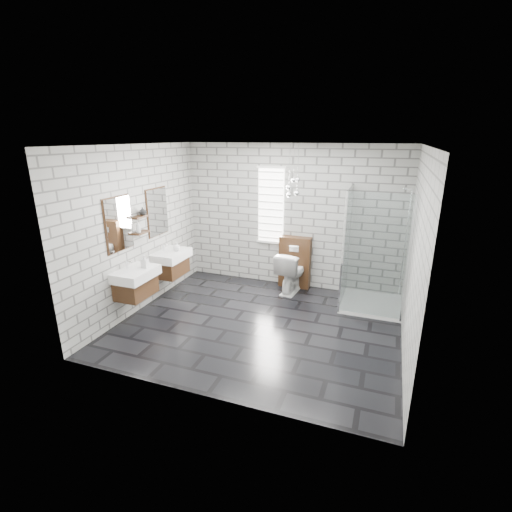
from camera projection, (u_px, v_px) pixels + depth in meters
The scene contains 20 objects.
floor at pixel (259, 325), 5.82m from camera, with size 4.20×3.60×0.02m, color black.
ceiling at pixel (260, 144), 4.98m from camera, with size 4.20×3.60×0.02m, color white.
wall_back at pixel (291, 217), 7.02m from camera, with size 4.20×0.02×2.70m, color #A5A6A0.
wall_front at pixel (200, 287), 3.78m from camera, with size 4.20×0.02×2.70m, color #A5A6A0.
wall_left at pixel (139, 230), 6.09m from camera, with size 0.02×3.60×2.70m, color #A5A6A0.
wall_right at pixel (416, 257), 4.71m from camera, with size 0.02×3.60×2.70m, color #A5A6A0.
vanity_left at pixel (134, 275), 5.77m from camera, with size 0.47×0.70×1.57m.
vanity_right at pixel (169, 256), 6.67m from camera, with size 0.47×0.70×1.57m.
shelf_lower at pixel (141, 232), 6.03m from camera, with size 0.14×0.30×0.03m, color #412714.
shelf_upper at pixel (139, 217), 5.95m from camera, with size 0.14×0.30×0.03m, color #412714.
window at pixel (271, 206), 7.06m from camera, with size 0.56×0.05×1.48m.
cistern_panel at pixel (295, 262), 7.14m from camera, with size 0.60×0.20×1.00m, color #412714.
flush_plate at pixel (294, 249), 6.95m from camera, with size 0.18×0.01×0.12m, color silver.
shower_enclosure at pixel (367, 280), 6.23m from camera, with size 1.00×1.00×2.03m.
pendant_cluster at pixel (293, 186), 6.38m from camera, with size 0.24×0.23×0.91m.
toilet at pixel (291, 272), 6.95m from camera, with size 0.44×0.77×0.78m, color white.
soap_bottle_a at pixel (145, 261), 5.78m from camera, with size 0.09×0.10×0.21m, color #B2B2B2.
soap_bottle_b at pixel (177, 246), 6.63m from camera, with size 0.13×0.13×0.16m, color #B2B2B2.
soap_bottle_c at pixel (138, 227), 5.92m from camera, with size 0.07×0.08×0.19m, color #B2B2B2.
vase at pixel (143, 211), 5.99m from camera, with size 0.12×0.12×0.13m, color #B2B2B2.
Camera 1 is at (1.74, -4.90, 2.82)m, focal length 26.00 mm.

